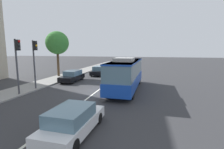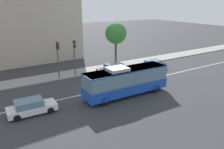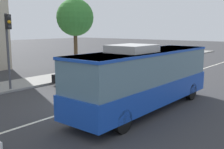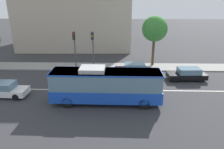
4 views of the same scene
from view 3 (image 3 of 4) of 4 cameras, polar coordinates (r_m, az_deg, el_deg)
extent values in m
plane|color=#333335|center=(15.02, -5.20, -6.63)|extent=(160.00, 160.00, 0.00)
cube|color=gray|center=(21.05, -20.75, -2.26)|extent=(80.00, 3.28, 0.14)
cube|color=silver|center=(15.02, -5.20, -6.60)|extent=(76.00, 0.16, 0.01)
cube|color=#1947B7|center=(14.24, 7.00, -3.51)|extent=(10.03, 2.63, 1.10)
cube|color=slate|center=(14.00, 7.11, 1.82)|extent=(9.83, 2.56, 1.58)
cube|color=#1947B7|center=(13.92, 7.17, 4.79)|extent=(9.93, 2.61, 0.12)
cube|color=#B2B2B2|center=(12.90, 4.32, 5.52)|extent=(2.22, 1.83, 0.36)
cylinder|color=black|center=(17.75, 9.89, -2.50)|extent=(1.00, 0.31, 1.00)
cylinder|color=black|center=(16.80, 16.43, -3.46)|extent=(1.00, 0.31, 1.00)
cylinder|color=black|center=(12.48, -5.94, -7.68)|extent=(1.00, 0.31, 1.00)
cylinder|color=black|center=(11.09, 2.19, -9.90)|extent=(1.00, 0.31, 1.00)
cube|color=black|center=(25.19, 6.46, 1.26)|extent=(4.58, 2.01, 0.60)
cube|color=slate|center=(25.33, 6.76, 2.72)|extent=(2.60, 1.77, 0.64)
cylinder|color=black|center=(23.55, 6.33, 0.17)|extent=(0.65, 0.25, 0.64)
cylinder|color=black|center=(24.37, 3.07, 0.54)|extent=(0.65, 0.25, 0.64)
cylinder|color=black|center=(26.17, 9.60, 1.05)|extent=(0.65, 0.25, 0.64)
cylinder|color=black|center=(26.91, 6.55, 1.37)|extent=(0.65, 0.25, 0.64)
cube|color=black|center=(21.37, -6.53, -0.27)|extent=(4.52, 1.85, 0.60)
cube|color=slate|center=(21.45, -6.09, 1.45)|extent=(2.54, 1.69, 0.64)
cylinder|color=black|center=(19.81, -7.91, -1.70)|extent=(0.64, 0.23, 0.64)
cylinder|color=black|center=(20.97, -10.95, -1.14)|extent=(0.64, 0.23, 0.64)
cylinder|color=black|center=(21.96, -2.28, -0.48)|extent=(0.64, 0.23, 0.64)
cylinder|color=black|center=(23.01, -5.32, -0.04)|extent=(0.64, 0.23, 0.64)
cylinder|color=#47474C|center=(19.32, -21.23, 4.28)|extent=(0.16, 0.16, 5.20)
cube|color=black|center=(19.00, -21.24, 10.40)|extent=(0.34, 0.30, 0.96)
sphere|color=#2D2D2D|center=(18.88, -21.10, 11.39)|extent=(0.22, 0.22, 0.22)
sphere|color=#F9A514|center=(18.87, -21.04, 10.42)|extent=(0.22, 0.22, 0.22)
sphere|color=#2D2D2D|center=(18.86, -20.98, 9.45)|extent=(0.22, 0.22, 0.22)
cylinder|color=#4C3823|center=(26.10, -7.70, 4.73)|extent=(0.36, 0.36, 3.94)
sphere|color=#387F33|center=(26.02, -7.87, 11.95)|extent=(3.49, 3.49, 3.49)
camera|label=1|loc=(7.42, -103.07, -1.83)|focal=27.33mm
camera|label=2|loc=(13.62, 141.46, 18.74)|focal=36.14mm
camera|label=4|loc=(17.15, 80.45, 18.86)|focal=33.50mm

